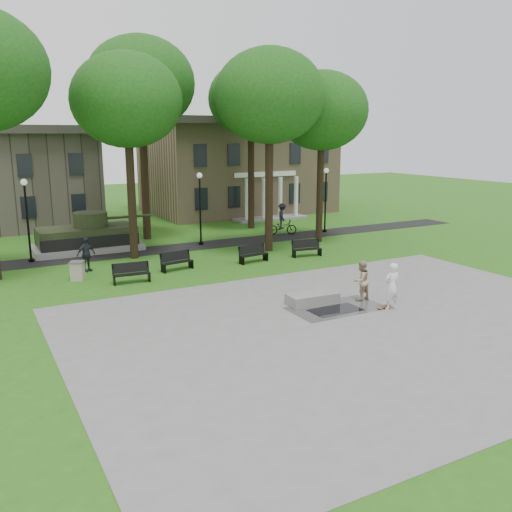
{
  "coord_description": "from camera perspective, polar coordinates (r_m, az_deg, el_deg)",
  "views": [
    {
      "loc": [
        -13.05,
        -20.35,
        7.12
      ],
      "look_at": [
        -0.91,
        2.04,
        1.4
      ],
      "focal_mm": 38.0,
      "sensor_mm": 36.0,
      "label": 1
    }
  ],
  "objects": [
    {
      "name": "tree_1",
      "position": [
        32.07,
        -13.45,
        15.6
      ],
      "size": [
        6.2,
        6.2,
        11.63
      ],
      "color": "black",
      "rests_on": "ground"
    },
    {
      "name": "tank_monument",
      "position": [
        35.54,
        -17.32,
        1.93
      ],
      "size": [
        7.45,
        3.4,
        2.4
      ],
      "color": "gray",
      "rests_on": "ground"
    },
    {
      "name": "pedestrian_walker",
      "position": [
        30.03,
        -17.46,
        0.16
      ],
      "size": [
        1.18,
        0.84,
        1.85
      ],
      "primitive_type": "imported",
      "rotation": [
        0.0,
        0.0,
        0.41
      ],
      "color": "#20252B",
      "rests_on": "ground"
    },
    {
      "name": "tree_2",
      "position": [
        33.34,
        1.44,
        16.43
      ],
      "size": [
        6.6,
        6.6,
        12.16
      ],
      "color": "black",
      "rests_on": "ground"
    },
    {
      "name": "ground",
      "position": [
        25.21,
        4.05,
        -3.79
      ],
      "size": [
        120.0,
        120.0,
        0.0
      ],
      "primitive_type": "plane",
      "color": "#215B15",
      "rests_on": "ground"
    },
    {
      "name": "tree_3",
      "position": [
        36.56,
        6.96,
        14.88
      ],
      "size": [
        6.0,
        6.0,
        11.19
      ],
      "color": "black",
      "rests_on": "ground"
    },
    {
      "name": "lamp_mid",
      "position": [
        35.62,
        -5.91,
        5.61
      ],
      "size": [
        0.36,
        0.36,
        4.73
      ],
      "color": "black",
      "rests_on": "ground"
    },
    {
      "name": "skateboarder",
      "position": [
        23.07,
        14.1,
        -3.1
      ],
      "size": [
        0.74,
        0.51,
        1.97
      ],
      "primitive_type": "imported",
      "rotation": [
        0.0,
        0.0,
        3.09
      ],
      "color": "white",
      "rests_on": "plaza"
    },
    {
      "name": "footpath",
      "position": [
        35.61,
        -6.36,
        1.05
      ],
      "size": [
        44.0,
        2.6,
        0.01
      ],
      "primitive_type": "cube",
      "color": "black",
      "rests_on": "ground"
    },
    {
      "name": "tree_5",
      "position": [
        41.8,
        -0.53,
        16.15
      ],
      "size": [
        6.4,
        6.4,
        12.44
      ],
      "color": "black",
      "rests_on": "ground"
    },
    {
      "name": "friend_watching",
      "position": [
        24.06,
        11.0,
        -2.54
      ],
      "size": [
        0.96,
        0.81,
        1.78
      ],
      "primitive_type": "imported",
      "rotation": [
        0.0,
        0.0,
        3.31
      ],
      "color": "tan",
      "rests_on": "plaza"
    },
    {
      "name": "park_bench_0",
      "position": [
        27.24,
        -13.02,
        -1.69
      ],
      "size": [
        1.83,
        0.67,
        1.0
      ],
      "rotation": [
        0.0,
        0.0,
        -0.08
      ],
      "color": "black",
      "rests_on": "ground"
    },
    {
      "name": "trash_bin",
      "position": [
        28.47,
        -18.29,
        -1.47
      ],
      "size": [
        0.87,
        0.87,
        0.96
      ],
      "rotation": [
        0.0,
        0.0,
        -0.43
      ],
      "color": "#9E9882",
      "rests_on": "ground"
    },
    {
      "name": "building_right",
      "position": [
        51.84,
        -2.05,
        9.58
      ],
      "size": [
        17.0,
        12.0,
        8.6
      ],
      "color": "#9E8460",
      "rests_on": "ground"
    },
    {
      "name": "park_bench_2",
      "position": [
        30.82,
        -0.32,
        0.29
      ],
      "size": [
        1.85,
        0.8,
        1.0
      ],
      "rotation": [
        0.0,
        0.0,
        0.16
      ],
      "color": "black",
      "rests_on": "ground"
    },
    {
      "name": "puddle",
      "position": [
        22.76,
        8.36,
        -5.66
      ],
      "size": [
        2.2,
        1.2,
        0.0
      ],
      "primitive_type": "cube",
      "color": "black",
      "rests_on": "plaza"
    },
    {
      "name": "concrete_block",
      "position": [
        23.46,
        5.96,
        -4.46
      ],
      "size": [
        2.25,
        1.12,
        0.45
      ],
      "primitive_type": "cube",
      "rotation": [
        0.0,
        0.0,
        -0.05
      ],
      "color": "gray",
      "rests_on": "plaza"
    },
    {
      "name": "park_bench_3",
      "position": [
        32.46,
        5.3,
        0.88
      ],
      "size": [
        1.84,
        0.76,
        1.0
      ],
      "rotation": [
        0.0,
        0.0,
        -0.14
      ],
      "color": "black",
      "rests_on": "ground"
    },
    {
      "name": "skateboard",
      "position": [
        23.41,
        13.32,
        -5.26
      ],
      "size": [
        0.81,
        0.38,
        0.07
      ],
      "primitive_type": "cube",
      "rotation": [
        0.0,
        0.0,
        0.24
      ],
      "color": "brown",
      "rests_on": "plaza"
    },
    {
      "name": "cyclist",
      "position": [
        39.38,
        2.77,
        3.61
      ],
      "size": [
        2.23,
        1.48,
        2.29
      ],
      "rotation": [
        0.0,
        0.0,
        1.18
      ],
      "color": "black",
      "rests_on": "ground"
    },
    {
      "name": "lamp_left",
      "position": [
        33.08,
        -22.97,
        4.14
      ],
      "size": [
        0.36,
        0.36,
        4.73
      ],
      "color": "black",
      "rests_on": "ground"
    },
    {
      "name": "lamp_right",
      "position": [
        40.49,
        7.34,
        6.42
      ],
      "size": [
        0.36,
        0.36,
        4.73
      ],
      "color": "black",
      "rests_on": "ground"
    },
    {
      "name": "plaza",
      "position": [
        21.37,
        11.31,
        -7.04
      ],
      "size": [
        22.0,
        16.0,
        0.02
      ],
      "primitive_type": "cube",
      "color": "gray",
      "rests_on": "ground"
    },
    {
      "name": "tree_4",
      "position": [
        38.14,
        -12.06,
        17.31
      ],
      "size": [
        7.2,
        7.2,
        13.5
      ],
      "color": "black",
      "rests_on": "ground"
    },
    {
      "name": "park_bench_1",
      "position": [
        29.34,
        -8.36,
        -0.48
      ],
      "size": [
        1.85,
        0.84,
        1.0
      ],
      "rotation": [
        0.0,
        0.0,
        0.18
      ],
      "color": "black",
      "rests_on": "ground"
    }
  ]
}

